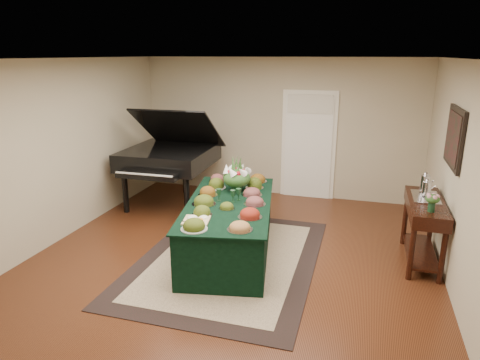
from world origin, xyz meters
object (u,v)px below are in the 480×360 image
(floral_centerpiece, at_px, (237,175))
(mahogany_sideboard, at_px, (425,215))
(grand_piano, at_px, (170,156))
(buffet_table, at_px, (230,227))

(floral_centerpiece, distance_m, mahogany_sideboard, 2.67)
(floral_centerpiece, xyz_separation_m, mahogany_sideboard, (2.64, -0.03, -0.34))
(grand_piano, bearing_deg, mahogany_sideboard, -15.57)
(buffet_table, xyz_separation_m, grand_piano, (-1.70, 1.67, 0.54))
(floral_centerpiece, relative_size, grand_piano, 0.23)
(floral_centerpiece, xyz_separation_m, grand_piano, (-1.66, 1.17, -0.09))
(floral_centerpiece, bearing_deg, buffet_table, -85.01)
(buffet_table, bearing_deg, mahogany_sideboard, 10.23)
(floral_centerpiece, bearing_deg, mahogany_sideboard, -0.69)
(buffet_table, height_order, grand_piano, grand_piano)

